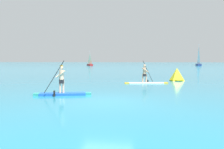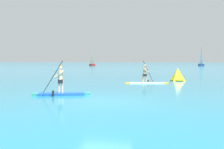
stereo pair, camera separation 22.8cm
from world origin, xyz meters
The scene contains 6 objects.
ground centered at (0.00, 0.00, 0.00)m, with size 440.00×440.00×0.00m, color teal.
paddleboarder_mid_center centered at (-2.73, 1.53, 0.31)m, with size 3.12×1.36×1.93m.
paddleboarder_far_right centered at (1.57, 9.31, 0.35)m, with size 3.60×1.13×1.95m.
race_marker_buoy centered at (4.35, 12.51, 0.53)m, with size 1.55×1.55×1.19m.
sailboat_left_horizon centered at (-20.17, 73.14, 0.71)m, with size 3.22×4.69×5.27m.
sailboat_right_horizon centered at (17.28, 77.99, 1.09)m, with size 1.36×4.68×7.56m.
Camera 2 is at (2.49, -11.29, 1.93)m, focal length 39.68 mm.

